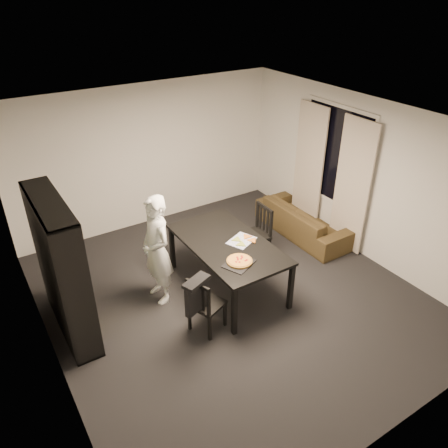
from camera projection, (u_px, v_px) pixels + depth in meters
room at (232, 219)px, 5.85m from camera, size 5.01×5.51×2.61m
window_pane at (336, 156)px, 7.35m from camera, size 0.02×1.40×1.60m
window_frame at (335, 156)px, 7.34m from camera, size 0.03×1.52×1.72m
curtain_left at (352, 187)px, 7.10m from camera, size 0.03×0.70×2.25m
curtain_right at (309, 166)px, 7.86m from camera, size 0.03×0.70×2.25m
bookshelf at (62, 269)px, 5.46m from camera, size 0.35×1.50×1.90m
dining_table at (228, 247)px, 6.33m from camera, size 1.05×1.89×0.79m
chair_left at (203, 302)px, 5.62m from camera, size 0.51×0.51×0.85m
chair_right at (258, 230)px, 7.11m from camera, size 0.45×0.45×0.95m
draped_jacket at (197, 294)px, 5.43m from camera, size 0.41×0.29×0.47m
person at (157, 250)px, 6.06m from camera, size 0.42×0.62×1.64m
baking_tray at (239, 264)px, 5.83m from camera, size 0.50×0.45×0.01m
pepperoni_pizza at (239, 261)px, 5.85m from camera, size 0.35×0.35×0.03m
kitchen_towel at (241, 241)px, 6.34m from camera, size 0.49×0.43×0.01m
pizza_slices at (244, 240)px, 6.33m from camera, size 0.45×0.41×0.01m
sofa at (303, 220)px, 7.91m from camera, size 0.75×1.92×0.56m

